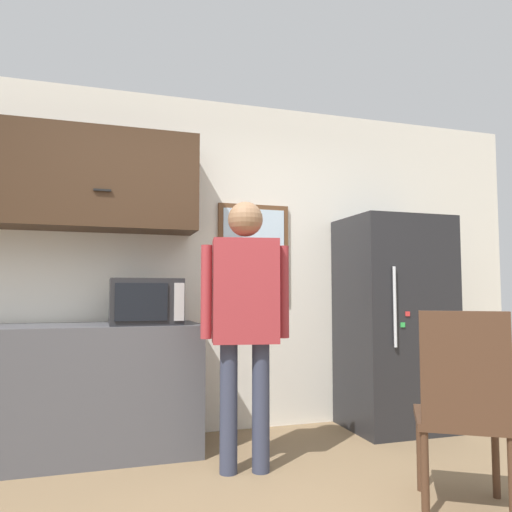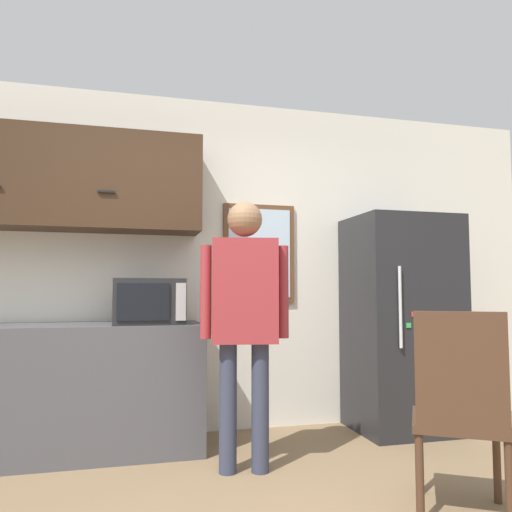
{
  "view_description": "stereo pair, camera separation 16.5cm",
  "coord_description": "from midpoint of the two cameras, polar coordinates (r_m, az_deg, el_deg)",
  "views": [
    {
      "loc": [
        -0.78,
        -2.0,
        1.1
      ],
      "look_at": [
        0.19,
        1.09,
        1.34
      ],
      "focal_mm": 35.0,
      "sensor_mm": 36.0,
      "label": 1
    },
    {
      "loc": [
        -0.62,
        -2.05,
        1.1
      ],
      "look_at": [
        0.19,
        1.09,
        1.34
      ],
      "focal_mm": 35.0,
      "sensor_mm": 36.0,
      "label": 2
    }
  ],
  "objects": [
    {
      "name": "window",
      "position": [
        4.16,
        -1.43,
        0.32
      ],
      "size": [
        0.61,
        0.05,
        0.82
      ],
      "color": "brown"
    },
    {
      "name": "upper_cabinets",
      "position": [
        3.92,
        -23.78,
        8.24
      ],
      "size": [
        2.11,
        0.4,
        0.73
      ],
      "color": "#3D2819"
    },
    {
      "name": "counter",
      "position": [
        3.76,
        -24.7,
        -13.98
      ],
      "size": [
        2.11,
        0.65,
        0.88
      ],
      "color": "#4C4C51",
      "rests_on": "ground_plane"
    },
    {
      "name": "person",
      "position": [
        3.15,
        -2.74,
        -5.67
      ],
      "size": [
        0.55,
        0.29,
        1.68
      ],
      "rotation": [
        0.0,
        0.0,
        -0.18
      ],
      "color": "#33384C",
      "rests_on": "ground_plane"
    },
    {
      "name": "chair",
      "position": [
        2.77,
        20.94,
        -15.47
      ],
      "size": [
        0.62,
        0.62,
        1.02
      ],
      "rotation": [
        0.0,
        0.0,
        2.58
      ],
      "color": "#472D1E",
      "rests_on": "ground_plane"
    },
    {
      "name": "refrigerator",
      "position": [
        4.3,
        14.46,
        -7.31
      ],
      "size": [
        0.81,
        0.71,
        1.72
      ],
      "color": "#232326",
      "rests_on": "ground_plane"
    },
    {
      "name": "back_wall",
      "position": [
        4.1,
        -7.56,
        -0.74
      ],
      "size": [
        6.0,
        0.06,
        2.7
      ],
      "color": "silver",
      "rests_on": "ground_plane"
    },
    {
      "name": "microwave",
      "position": [
        3.6,
        -13.8,
        -5.07
      ],
      "size": [
        0.49,
        0.41,
        0.32
      ],
      "color": "#232326",
      "rests_on": "counter"
    }
  ]
}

